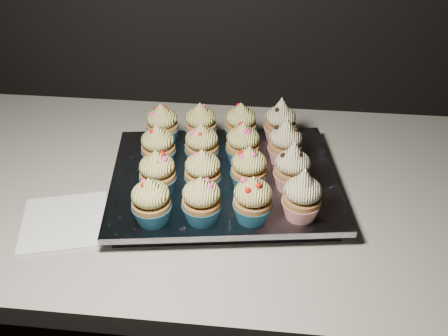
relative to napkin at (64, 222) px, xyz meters
The scene contains 20 objects.
worktop 0.42m from the napkin, 19.41° to the left, with size 2.44×0.64×0.04m, color beige.
napkin is the anchor object (origin of this frame).
baking_tray 0.29m from the napkin, 24.13° to the left, with size 0.37×0.28×0.02m, color black.
foil_lining 0.29m from the napkin, 24.13° to the left, with size 0.40×0.32×0.01m, color silver.
cupcake_0 0.18m from the napkin, ahead, with size 0.06×0.06×0.08m.
cupcake_1 0.25m from the napkin, ahead, with size 0.06×0.06×0.08m.
cupcake_2 0.33m from the napkin, ahead, with size 0.06×0.06×0.08m.
cupcake_3 0.40m from the napkin, ahead, with size 0.06×0.06×0.10m.
cupcake_4 0.18m from the napkin, 21.35° to the left, with size 0.06×0.06×0.08m.
cupcake_5 0.25m from the napkin, 17.18° to the left, with size 0.06×0.06×0.08m.
cupcake_6 0.33m from the napkin, 15.88° to the left, with size 0.06×0.06×0.08m.
cupcake_7 0.40m from the napkin, 13.97° to the left, with size 0.06×0.06×0.10m.
cupcake_8 0.21m from the napkin, 45.39° to the left, with size 0.06×0.06×0.08m.
cupcake_9 0.27m from the napkin, 35.09° to the left, with size 0.06×0.06×0.08m.
cupcake_10 0.34m from the napkin, 29.24° to the left, with size 0.06×0.06×0.08m.
cupcake_11 0.41m from the napkin, 25.11° to the left, with size 0.06×0.06×0.10m.
cupcake_12 0.26m from the napkin, 59.11° to the left, with size 0.06×0.06×0.08m.
cupcake_13 0.31m from the napkin, 48.26° to the left, with size 0.06×0.06×0.08m.
cupcake_14 0.37m from the napkin, 39.98° to the left, with size 0.06×0.06×0.08m.
cupcake_15 0.44m from the napkin, 34.55° to the left, with size 0.06×0.06×0.10m.
Camera 1 is at (-0.06, 0.96, 1.47)m, focal length 40.00 mm.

